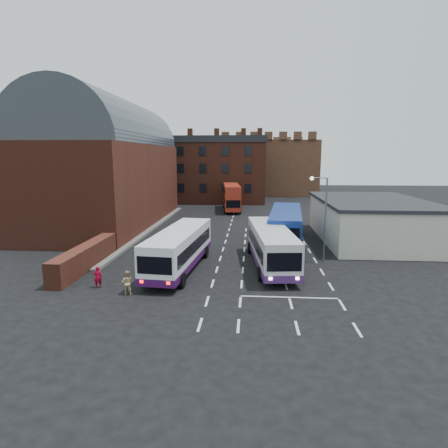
# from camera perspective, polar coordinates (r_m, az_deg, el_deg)

# --- Properties ---
(ground) EXTENTS (180.00, 180.00, 0.00)m
(ground) POSITION_cam_1_polar(r_m,az_deg,el_deg) (26.78, -1.58, -8.48)
(ground) COLOR black
(railway_station) EXTENTS (12.00, 28.00, 16.00)m
(railway_station) POSITION_cam_1_polar(r_m,az_deg,el_deg) (49.64, -17.38, 8.71)
(railway_station) COLOR #602B1E
(railway_station) RESTS_ON ground
(forecourt_wall) EXTENTS (1.20, 10.00, 1.80)m
(forecourt_wall) POSITION_cam_1_polar(r_m,az_deg,el_deg) (31.05, -20.34, -4.76)
(forecourt_wall) COLOR #602B1E
(forecourt_wall) RESTS_ON ground
(cream_building) EXTENTS (10.40, 16.40, 4.25)m
(cream_building) POSITION_cam_1_polar(r_m,az_deg,el_deg) (41.65, 21.48, 0.65)
(cream_building) COLOR beige
(cream_building) RESTS_ON ground
(brick_terrace) EXTENTS (22.00, 10.00, 11.00)m
(brick_terrace) POSITION_cam_1_polar(r_m,az_deg,el_deg) (71.80, -2.71, 7.81)
(brick_terrace) COLOR brown
(brick_terrace) RESTS_ON ground
(castle_keep) EXTENTS (22.00, 22.00, 12.00)m
(castle_keep) POSITION_cam_1_polar(r_m,az_deg,el_deg) (91.32, 6.40, 8.60)
(castle_keep) COLOR brown
(castle_keep) RESTS_ON ground
(bus_white_outbound) EXTENTS (3.61, 11.47, 3.08)m
(bus_white_outbound) POSITION_cam_1_polar(r_m,az_deg,el_deg) (28.90, -6.77, -3.39)
(bus_white_outbound) COLOR white
(bus_white_outbound) RESTS_ON ground
(bus_white_inbound) EXTENTS (3.71, 11.47, 3.07)m
(bus_white_inbound) POSITION_cam_1_polar(r_m,az_deg,el_deg) (29.74, 7.17, -3.01)
(bus_white_inbound) COLOR silver
(bus_white_inbound) RESTS_ON ground
(bus_blue) EXTENTS (4.19, 12.74, 3.41)m
(bus_blue) POSITION_cam_1_polar(r_m,az_deg,el_deg) (37.29, 9.38, -0.04)
(bus_blue) COLOR navy
(bus_blue) RESTS_ON ground
(bus_red_double) EXTENTS (3.40, 10.55, 4.15)m
(bus_red_double) POSITION_cam_1_polar(r_m,az_deg,el_deg) (59.93, 1.17, 4.16)
(bus_red_double) COLOR #A92B19
(bus_red_double) RESTS_ON ground
(street_lamp) EXTENTS (1.44, 0.31, 7.03)m
(street_lamp) POSITION_cam_1_polar(r_m,az_deg,el_deg) (31.28, 14.80, 1.91)
(street_lamp) COLOR #56595E
(street_lamp) RESTS_ON ground
(pedestrian_red) EXTENTS (0.64, 0.58, 1.46)m
(pedestrian_red) POSITION_cam_1_polar(r_m,az_deg,el_deg) (26.38, -18.69, -7.66)
(pedestrian_red) COLOR #A2021E
(pedestrian_red) RESTS_ON ground
(pedestrian_beige) EXTENTS (0.80, 0.65, 1.55)m
(pedestrian_beige) POSITION_cam_1_polar(r_m,az_deg,el_deg) (24.63, -14.51, -8.62)
(pedestrian_beige) COLOR tan
(pedestrian_beige) RESTS_ON ground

